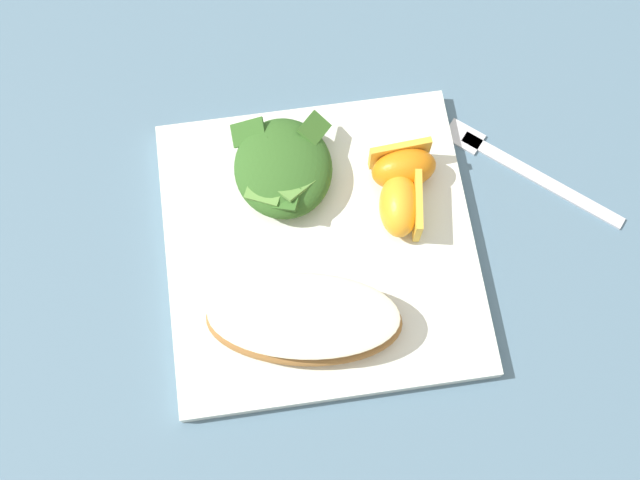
{
  "coord_description": "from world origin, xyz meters",
  "views": [
    {
      "loc": [
        -0.23,
        0.03,
        0.7
      ],
      "look_at": [
        0.0,
        0.0,
        0.03
      ],
      "focal_mm": 44.36,
      "sensor_mm": 36.0,
      "label": 1
    }
  ],
  "objects_px": {
    "white_plate": "(320,246)",
    "green_salad_pile": "(283,168)",
    "orange_wedge_front": "(401,205)",
    "orange_wedge_middle": "(403,167)",
    "metal_fork": "(519,166)",
    "cheesy_pizza_bread": "(304,319)"
  },
  "relations": [
    {
      "from": "cheesy_pizza_bread",
      "to": "green_salad_pile",
      "type": "relative_size",
      "value": 1.81
    },
    {
      "from": "white_plate",
      "to": "metal_fork",
      "type": "bearing_deg",
      "value": -74.51
    },
    {
      "from": "white_plate",
      "to": "orange_wedge_front",
      "type": "relative_size",
      "value": 4.31
    },
    {
      "from": "orange_wedge_front",
      "to": "white_plate",
      "type": "bearing_deg",
      "value": 103.93
    },
    {
      "from": "metal_fork",
      "to": "cheesy_pizza_bread",
      "type": "bearing_deg",
      "value": 119.6
    },
    {
      "from": "orange_wedge_front",
      "to": "cheesy_pizza_bread",
      "type": "bearing_deg",
      "value": 132.14
    },
    {
      "from": "orange_wedge_middle",
      "to": "white_plate",
      "type": "bearing_deg",
      "value": 123.3
    },
    {
      "from": "white_plate",
      "to": "orange_wedge_front",
      "type": "bearing_deg",
      "value": -76.07
    },
    {
      "from": "orange_wedge_front",
      "to": "orange_wedge_middle",
      "type": "relative_size",
      "value": 1.04
    },
    {
      "from": "metal_fork",
      "to": "green_salad_pile",
      "type": "bearing_deg",
      "value": 86.22
    },
    {
      "from": "white_plate",
      "to": "green_salad_pile",
      "type": "height_order",
      "value": "green_salad_pile"
    },
    {
      "from": "cheesy_pizza_bread",
      "to": "orange_wedge_front",
      "type": "relative_size",
      "value": 2.79
    },
    {
      "from": "green_salad_pile",
      "to": "orange_wedge_front",
      "type": "xyz_separation_m",
      "value": [
        -0.05,
        -0.1,
        -0.0
      ]
    },
    {
      "from": "orange_wedge_middle",
      "to": "metal_fork",
      "type": "height_order",
      "value": "orange_wedge_middle"
    },
    {
      "from": "orange_wedge_middle",
      "to": "green_salad_pile",
      "type": "bearing_deg",
      "value": 82.34
    },
    {
      "from": "white_plate",
      "to": "green_salad_pile",
      "type": "distance_m",
      "value": 0.08
    },
    {
      "from": "green_salad_pile",
      "to": "orange_wedge_middle",
      "type": "xyz_separation_m",
      "value": [
        -0.01,
        -0.11,
        -0.0
      ]
    },
    {
      "from": "white_plate",
      "to": "cheesy_pizza_bread",
      "type": "height_order",
      "value": "cheesy_pizza_bread"
    },
    {
      "from": "white_plate",
      "to": "orange_wedge_middle",
      "type": "distance_m",
      "value": 0.11
    },
    {
      "from": "orange_wedge_front",
      "to": "orange_wedge_middle",
      "type": "bearing_deg",
      "value": -12.84
    },
    {
      "from": "cheesy_pizza_bread",
      "to": "orange_wedge_middle",
      "type": "height_order",
      "value": "orange_wedge_middle"
    },
    {
      "from": "white_plate",
      "to": "metal_fork",
      "type": "distance_m",
      "value": 0.21
    }
  ]
}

